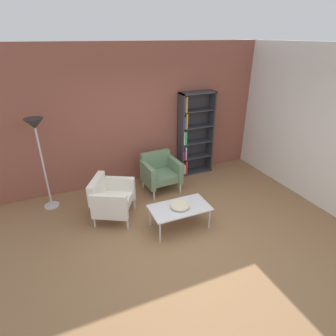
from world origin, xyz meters
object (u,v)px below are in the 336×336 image
(bookshelf_tall, at_px, (193,135))
(armchair_spare_guest, at_px, (110,198))
(floor_lamp_torchiere, at_px, (37,135))
(decorative_bowl, at_px, (180,205))
(coffee_table_low, at_px, (180,209))
(armchair_by_bookshelf, at_px, (160,171))

(bookshelf_tall, distance_m, armchair_spare_guest, 2.51)
(armchair_spare_guest, height_order, floor_lamp_torchiere, floor_lamp_torchiere)
(decorative_bowl, relative_size, floor_lamp_torchiere, 0.18)
(coffee_table_low, height_order, armchair_by_bookshelf, armchair_by_bookshelf)
(bookshelf_tall, xyz_separation_m, decorative_bowl, (-1.18, -1.83, -0.49))
(bookshelf_tall, bearing_deg, decorative_bowl, -122.81)
(bookshelf_tall, height_order, decorative_bowl, bookshelf_tall)
(bookshelf_tall, distance_m, floor_lamp_torchiere, 3.24)
(bookshelf_tall, height_order, armchair_by_bookshelf, bookshelf_tall)
(armchair_by_bookshelf, bearing_deg, bookshelf_tall, 21.85)
(floor_lamp_torchiere, bearing_deg, armchair_spare_guest, -39.44)
(bookshelf_tall, bearing_deg, armchair_by_bookshelf, -154.42)
(bookshelf_tall, distance_m, coffee_table_low, 2.25)
(coffee_table_low, bearing_deg, decorative_bowl, 93.58)
(bookshelf_tall, height_order, floor_lamp_torchiere, bookshelf_tall)
(coffee_table_low, xyz_separation_m, floor_lamp_torchiere, (-2.01, 1.55, 1.08))
(bookshelf_tall, xyz_separation_m, floor_lamp_torchiere, (-3.19, -0.29, 0.52))
(coffee_table_low, relative_size, armchair_spare_guest, 1.08)
(decorative_bowl, xyz_separation_m, armchair_spare_guest, (-1.01, 0.72, -0.02))
(armchair_by_bookshelf, relative_size, floor_lamp_torchiere, 0.45)
(decorative_bowl, height_order, floor_lamp_torchiere, floor_lamp_torchiere)
(coffee_table_low, xyz_separation_m, armchair_spare_guest, (-1.01, 0.72, 0.05))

